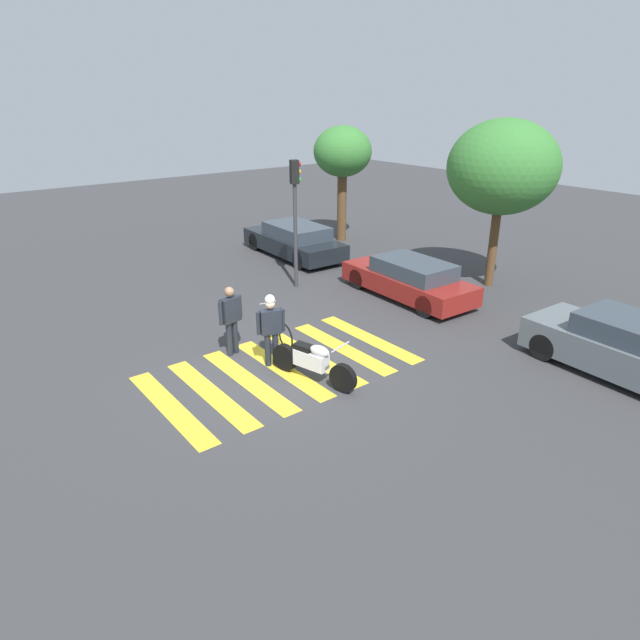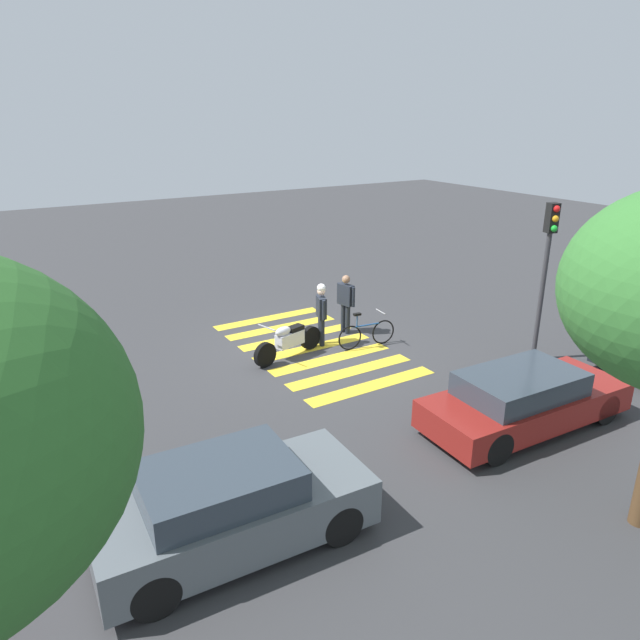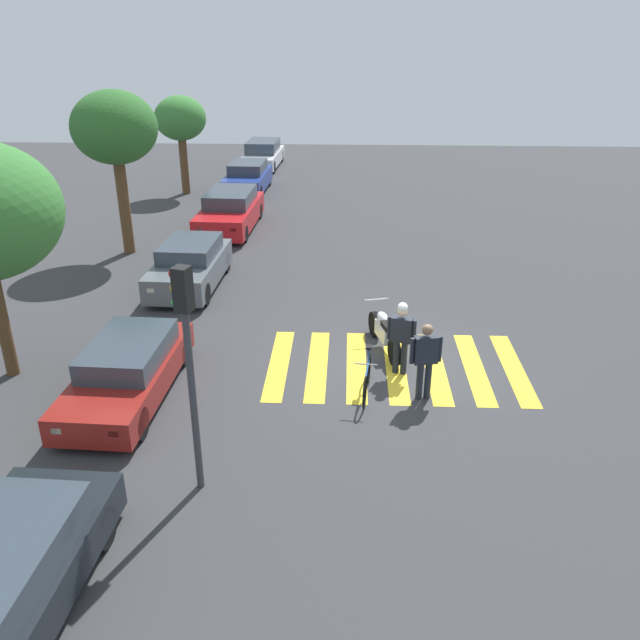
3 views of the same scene
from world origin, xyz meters
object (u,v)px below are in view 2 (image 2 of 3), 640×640
object	(u,v)px
leaning_bicycle	(367,334)
officer_on_foot	(321,310)
car_grey_coupe	(231,506)
officer_by_motorcycle	(346,300)
car_maroon_wagon	(524,400)
police_motorcycle	(289,341)
traffic_light_pole	(547,257)

from	to	relation	value
leaning_bicycle	officer_on_foot	distance (m)	1.37
officer_on_foot	car_grey_coupe	bearing A→B (deg)	49.00
officer_on_foot	car_grey_coupe	distance (m)	7.80
officer_by_motorcycle	car_maroon_wagon	xyz separation A→B (m)	(-0.13, 6.20, -0.39)
police_motorcycle	leaning_bicycle	bearing A→B (deg)	167.71
officer_on_foot	officer_by_motorcycle	bearing A→B (deg)	-158.42
officer_by_motorcycle	car_grey_coupe	distance (m)	8.83
police_motorcycle	officer_by_motorcycle	size ratio (longest dim) A/B	1.28
leaning_bicycle	car_maroon_wagon	distance (m)	5.03
police_motorcycle	officer_by_motorcycle	world-z (taller)	officer_by_motorcycle
officer_by_motorcycle	car_maroon_wagon	size ratio (longest dim) A/B	0.38
traffic_light_pole	car_maroon_wagon	bearing A→B (deg)	35.68
police_motorcycle	leaning_bicycle	world-z (taller)	police_motorcycle
police_motorcycle	leaning_bicycle	size ratio (longest dim) A/B	1.28
car_maroon_wagon	traffic_light_pole	bearing A→B (deg)	-144.32
police_motorcycle	car_maroon_wagon	bearing A→B (deg)	113.31
officer_on_foot	officer_by_motorcycle	xyz separation A→B (m)	(-1.07, -0.42, -0.01)
police_motorcycle	officer_on_foot	bearing A→B (deg)	-165.69
car_grey_coupe	traffic_light_pole	xyz separation A→B (m)	(-9.24, -2.21, 2.03)
car_maroon_wagon	leaning_bicycle	bearing A→B (deg)	-87.26
officer_by_motorcycle	traffic_light_pole	world-z (taller)	traffic_light_pole
police_motorcycle	officer_on_foot	world-z (taller)	officer_on_foot
leaning_bicycle	officer_by_motorcycle	xyz separation A→B (m)	(-0.11, -1.18, 0.60)
car_maroon_wagon	traffic_light_pole	world-z (taller)	traffic_light_pole
police_motorcycle	officer_by_motorcycle	distance (m)	2.40
officer_on_foot	car_grey_coupe	world-z (taller)	officer_on_foot
car_maroon_wagon	traffic_light_pole	xyz separation A→B (m)	(-2.93, -2.10, 2.10)
leaning_bicycle	officer_by_motorcycle	bearing A→B (deg)	-95.17
police_motorcycle	car_maroon_wagon	world-z (taller)	car_maroon_wagon
officer_on_foot	car_grey_coupe	xyz separation A→B (m)	(5.11, 5.88, -0.33)
car_maroon_wagon	traffic_light_pole	size ratio (longest dim) A/B	1.12
car_maroon_wagon	police_motorcycle	bearing A→B (deg)	-66.69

